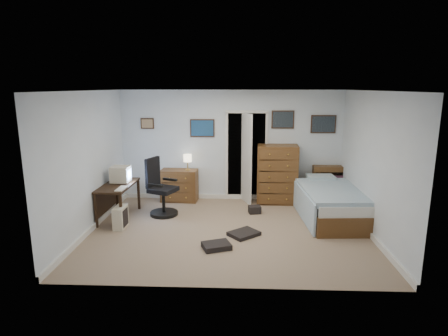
# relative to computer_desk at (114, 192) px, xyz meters

# --- Properties ---
(floor) EXTENTS (5.00, 4.00, 0.02)m
(floor) POSITION_rel_computer_desk_xyz_m (2.28, -0.60, -0.54)
(floor) COLOR gray
(floor) RESTS_ON ground
(computer_desk) EXTENTS (0.58, 1.20, 0.69)m
(computer_desk) POSITION_rel_computer_desk_xyz_m (0.00, 0.00, 0.00)
(computer_desk) COLOR black
(computer_desk) RESTS_ON floor
(crt_monitor) EXTENTS (0.36, 0.34, 0.33)m
(crt_monitor) POSITION_rel_computer_desk_xyz_m (0.10, 0.15, 0.33)
(crt_monitor) COLOR beige
(crt_monitor) RESTS_ON computer_desk
(keyboard) EXTENTS (0.15, 0.37, 0.02)m
(keyboard) POSITION_rel_computer_desk_xyz_m (0.26, -0.35, 0.17)
(keyboard) COLOR beige
(keyboard) RESTS_ON computer_desk
(pc_tower) EXTENTS (0.20, 0.39, 0.41)m
(pc_tower) POSITION_rel_computer_desk_xyz_m (0.28, -0.55, -0.32)
(pc_tower) COLOR beige
(pc_tower) RESTS_ON floor
(office_chair) EXTENTS (0.74, 0.74, 1.17)m
(office_chair) POSITION_rel_computer_desk_xyz_m (0.88, 0.22, -0.08)
(office_chair) COLOR black
(office_chair) RESTS_ON floor
(media_stack) EXTENTS (0.18, 0.18, 0.86)m
(media_stack) POSITION_rel_computer_desk_xyz_m (-0.04, 1.67, -0.10)
(media_stack) COLOR maroon
(media_stack) RESTS_ON floor
(low_dresser) EXTENTS (0.84, 0.46, 0.73)m
(low_dresser) POSITION_rel_computer_desk_xyz_m (1.11, 1.17, -0.16)
(low_dresser) COLOR brown
(low_dresser) RESTS_ON floor
(table_lamp) EXTENTS (0.19, 0.19, 0.35)m
(table_lamp) POSITION_rel_computer_desk_xyz_m (1.31, 1.17, 0.46)
(table_lamp) COLOR gold
(table_lamp) RESTS_ON low_dresser
(doorway) EXTENTS (0.96, 1.12, 2.05)m
(doorway) POSITION_rel_computer_desk_xyz_m (2.63, 1.67, 0.47)
(doorway) COLOR black
(doorway) RESTS_ON floor
(tall_dresser) EXTENTS (0.91, 0.56, 1.31)m
(tall_dresser) POSITION_rel_computer_desk_xyz_m (3.32, 1.15, 0.13)
(tall_dresser) COLOR brown
(tall_dresser) RESTS_ON floor
(headboard_bookcase) EXTENTS (0.92, 0.24, 0.82)m
(headboard_bookcase) POSITION_rel_computer_desk_xyz_m (4.60, 1.26, -0.09)
(headboard_bookcase) COLOR brown
(headboard_bookcase) RESTS_ON floor
(bed) EXTENTS (1.23, 2.15, 0.68)m
(bed) POSITION_rel_computer_desk_xyz_m (4.27, 0.14, -0.20)
(bed) COLOR brown
(bed) RESTS_ON floor
(wall_posters) EXTENTS (4.38, 0.04, 0.60)m
(wall_posters) POSITION_rel_computer_desk_xyz_m (2.85, 1.38, 1.22)
(wall_posters) COLOR #331E11
(wall_posters) RESTS_ON floor
(floor_clutter) EXTENTS (1.09, 2.11, 0.15)m
(floor_clutter) POSITION_rel_computer_desk_xyz_m (2.44, -0.77, -0.48)
(floor_clutter) COLOR black
(floor_clutter) RESTS_ON floor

